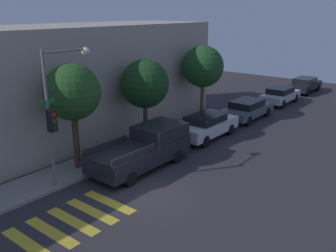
{
  "coord_description": "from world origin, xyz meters",
  "views": [
    {
      "loc": [
        -10.19,
        -9.27,
        7.27
      ],
      "look_at": [
        3.95,
        2.1,
        1.6
      ],
      "focal_mm": 40.0,
      "sensor_mm": 36.0,
      "label": 1
    }
  ],
  "objects": [
    {
      "name": "building_row",
      "position": [
        0.0,
        8.71,
        3.22
      ],
      "size": [
        26.0,
        6.0,
        6.43
      ],
      "primitive_type": "cube",
      "color": "#A89E8E",
      "rests_on": "ground"
    },
    {
      "name": "sedan_far_end",
      "position": [
        18.32,
        2.1,
        0.71
      ],
      "size": [
        4.24,
        1.77,
        1.33
      ],
      "color": "#B7BABF",
      "rests_on": "ground"
    },
    {
      "name": "sedan_middle",
      "position": [
        12.67,
        2.1,
        0.72
      ],
      "size": [
        4.59,
        1.88,
        1.34
      ],
      "color": "#4C5156",
      "rests_on": "ground"
    },
    {
      "name": "sedan_tail_of_row",
      "position": [
        23.86,
        2.1,
        0.72
      ],
      "size": [
        4.39,
        1.77,
        1.35
      ],
      "color": "black",
      "rests_on": "ground"
    },
    {
      "name": "sidewalk",
      "position": [
        0.0,
        4.25,
        0.07
      ],
      "size": [
        26.0,
        2.11,
        0.14
      ],
      "primitive_type": "cube",
      "color": "gray",
      "rests_on": "ground"
    },
    {
      "name": "traffic_light_pole",
      "position": [
        -1.51,
        3.37,
        3.69
      ],
      "size": [
        2.61,
        0.56,
        5.82
      ],
      "color": "slate",
      "rests_on": "ground"
    },
    {
      "name": "tree_midblock",
      "position": [
        4.65,
        4.28,
        3.39
      ],
      "size": [
        2.66,
        2.66,
        4.74
      ],
      "color": "#4C3823",
      "rests_on": "ground"
    },
    {
      "name": "pickup_truck",
      "position": [
        2.17,
        2.1,
        0.92
      ],
      "size": [
        5.29,
        2.1,
        1.83
      ],
      "color": "black",
      "rests_on": "ground"
    },
    {
      "name": "crosswalk",
      "position": [
        -3.15,
        0.8,
        0.0
      ],
      "size": [
        4.0,
        2.6,
        0.0
      ],
      "color": "gold",
      "rests_on": "ground"
    },
    {
      "name": "ground_plane",
      "position": [
        0.0,
        0.0,
        0.0
      ],
      "size": [
        60.0,
        60.0,
        0.0
      ],
      "primitive_type": "plane",
      "color": "#2D2B30"
    },
    {
      "name": "tree_far_end",
      "position": [
        10.29,
        4.28,
        3.69
      ],
      "size": [
        2.72,
        2.72,
        5.07
      ],
      "color": "brown",
      "rests_on": "ground"
    },
    {
      "name": "tree_near_corner",
      "position": [
        -0.14,
        4.28,
        3.71
      ],
      "size": [
        2.54,
        2.54,
        5.02
      ],
      "color": "#42301E",
      "rests_on": "ground"
    },
    {
      "name": "sedan_near_corner",
      "position": [
        7.54,
        2.1,
        0.76
      ],
      "size": [
        4.43,
        1.85,
        1.42
      ],
      "color": "silver",
      "rests_on": "ground"
    }
  ]
}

